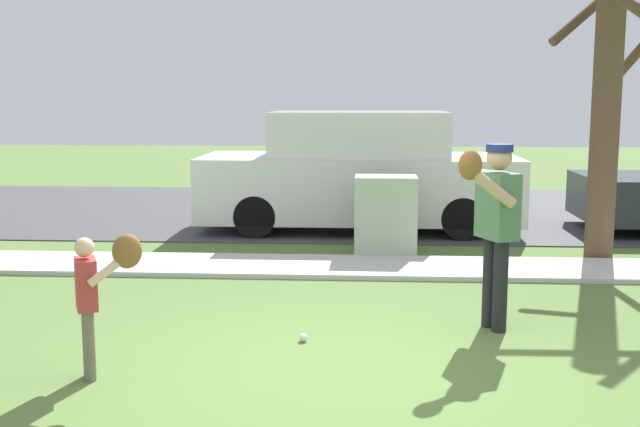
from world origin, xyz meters
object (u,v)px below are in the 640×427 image
at_px(utility_cabinet, 385,215).
at_px(street_tree_near, 608,79).
at_px(person_child, 96,286).
at_px(parked_van_white, 359,174).
at_px(person_adult, 494,215).
at_px(baseball, 303,338).

relative_size(utility_cabinet, street_tree_near, 0.25).
height_order(person_child, street_tree_near, street_tree_near).
bearing_deg(person_child, utility_cabinet, 40.82).
bearing_deg(parked_van_white, street_tree_near, -32.89).
height_order(person_adult, person_child, person_adult).
distance_m(person_child, street_tree_near, 7.14).
relative_size(person_adult, street_tree_near, 0.39).
height_order(baseball, utility_cabinet, utility_cabinet).
bearing_deg(parked_van_white, person_adult, -76.39).
relative_size(person_child, street_tree_near, 0.26).
xyz_separation_m(person_adult, parked_van_white, (-1.30, 5.35, -0.17)).
relative_size(baseball, street_tree_near, 0.02).
xyz_separation_m(baseball, parked_van_white, (0.41, 5.81, 0.87)).
bearing_deg(utility_cabinet, baseball, -101.49).
distance_m(person_child, baseball, 1.91).
bearing_deg(person_adult, street_tree_near, -144.58).
bearing_deg(baseball, street_tree_near, 45.95).
bearing_deg(person_adult, person_child, 0.30).
relative_size(street_tree_near, parked_van_white, 0.88).
relative_size(person_child, utility_cabinet, 1.05).
distance_m(street_tree_near, parked_van_white, 4.08).
xyz_separation_m(baseball, street_tree_near, (3.61, 3.74, 2.32)).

